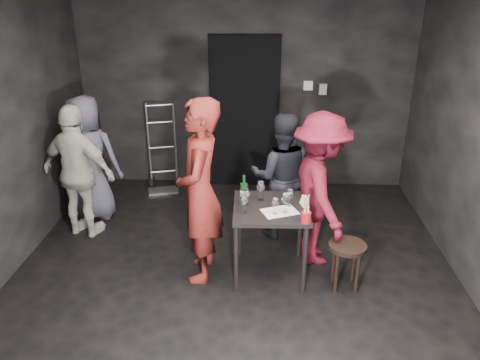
# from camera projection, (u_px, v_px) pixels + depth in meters

# --- Properties ---
(floor) EXTENTS (4.50, 5.00, 0.02)m
(floor) POSITION_uv_depth(u_px,v_px,m) (233.00, 283.00, 4.62)
(floor) COLOR black
(floor) RESTS_ON ground
(wall_back) EXTENTS (4.50, 0.04, 2.70)m
(wall_back) POSITION_uv_depth(u_px,v_px,m) (245.00, 91.00, 6.38)
(wall_back) COLOR black
(wall_back) RESTS_ON ground
(doorway) EXTENTS (0.95, 0.10, 2.10)m
(doorway) POSITION_uv_depth(u_px,v_px,m) (244.00, 114.00, 6.44)
(doorway) COLOR black
(doorway) RESTS_ON ground
(wallbox_upper) EXTENTS (0.12, 0.06, 0.12)m
(wallbox_upper) POSITION_uv_depth(u_px,v_px,m) (308.00, 85.00, 6.25)
(wallbox_upper) COLOR #B7B7B2
(wallbox_upper) RESTS_ON wall_back
(wallbox_lower) EXTENTS (0.10, 0.06, 0.14)m
(wallbox_lower) POSITION_uv_depth(u_px,v_px,m) (323.00, 89.00, 6.26)
(wallbox_lower) COLOR #B7B7B2
(wallbox_lower) RESTS_ON wall_back
(hand_truck) EXTENTS (0.41, 0.35, 1.23)m
(hand_truck) POSITION_uv_depth(u_px,v_px,m) (164.00, 175.00, 6.58)
(hand_truck) COLOR #B2B2B7
(hand_truck) RESTS_ON floor
(tasting_table) EXTENTS (0.72, 0.72, 0.75)m
(tasting_table) POSITION_uv_depth(u_px,v_px,m) (271.00, 215.00, 4.54)
(tasting_table) COLOR black
(tasting_table) RESTS_ON floor
(stool) EXTENTS (0.36, 0.36, 0.47)m
(stool) POSITION_uv_depth(u_px,v_px,m) (347.00, 253.00, 4.43)
(stool) COLOR black
(stool) RESTS_ON floor
(server_red) EXTENTS (0.54, 0.81, 2.20)m
(server_red) POSITION_uv_depth(u_px,v_px,m) (199.00, 174.00, 4.34)
(server_red) COLOR maroon
(server_red) RESTS_ON floor
(woman_black) EXTENTS (0.71, 0.41, 1.42)m
(woman_black) POSITION_uv_depth(u_px,v_px,m) (281.00, 178.00, 5.24)
(woman_black) COLOR black
(woman_black) RESTS_ON floor
(man_maroon) EXTENTS (0.74, 1.19, 1.71)m
(man_maroon) POSITION_uv_depth(u_px,v_px,m) (320.00, 185.00, 4.70)
(man_maroon) COLOR maroon
(man_maroon) RESTS_ON floor
(bystander_cream) EXTENTS (1.02, 0.70, 1.59)m
(bystander_cream) POSITION_uv_depth(u_px,v_px,m) (78.00, 171.00, 5.21)
(bystander_cream) COLOR silver
(bystander_cream) RESTS_ON floor
(bystander_grey) EXTENTS (0.79, 0.45, 1.58)m
(bystander_grey) POSITION_uv_depth(u_px,v_px,m) (88.00, 157.00, 5.63)
(bystander_grey) COLOR #514F5E
(bystander_grey) RESTS_ON floor
(tasting_mat) EXTENTS (0.38, 0.32, 0.00)m
(tasting_mat) POSITION_uv_depth(u_px,v_px,m) (280.00, 212.00, 4.39)
(tasting_mat) COLOR white
(tasting_mat) RESTS_ON tasting_table
(wine_glass_a) EXTENTS (0.08, 0.08, 0.19)m
(wine_glass_a) POSITION_uv_depth(u_px,v_px,m) (244.00, 203.00, 4.34)
(wine_glass_a) COLOR white
(wine_glass_a) RESTS_ON tasting_table
(wine_glass_b) EXTENTS (0.09, 0.09, 0.19)m
(wine_glass_b) POSITION_uv_depth(u_px,v_px,m) (246.00, 196.00, 4.50)
(wine_glass_b) COLOR white
(wine_glass_b) RESTS_ON tasting_table
(wine_glass_c) EXTENTS (0.08, 0.08, 0.21)m
(wine_glass_c) POSITION_uv_depth(u_px,v_px,m) (261.00, 190.00, 4.59)
(wine_glass_c) COLOR white
(wine_glass_c) RESTS_ON tasting_table
(wine_glass_d) EXTENTS (0.08, 0.08, 0.18)m
(wine_glass_d) POSITION_uv_depth(u_px,v_px,m) (275.00, 205.00, 4.32)
(wine_glass_d) COLOR white
(wine_glass_d) RESTS_ON tasting_table
(wine_glass_e) EXTENTS (0.11, 0.11, 0.22)m
(wine_glass_e) POSITION_uv_depth(u_px,v_px,m) (286.00, 202.00, 4.33)
(wine_glass_e) COLOR white
(wine_glass_e) RESTS_ON tasting_table
(wine_glass_f) EXTENTS (0.09, 0.09, 0.19)m
(wine_glass_f) POSITION_uv_depth(u_px,v_px,m) (290.00, 197.00, 4.46)
(wine_glass_f) COLOR white
(wine_glass_f) RESTS_ON tasting_table
(wine_bottle) EXTENTS (0.07, 0.07, 0.30)m
(wine_bottle) POSITION_uv_depth(u_px,v_px,m) (244.00, 193.00, 4.50)
(wine_bottle) COLOR black
(wine_bottle) RESTS_ON tasting_table
(breadstick_cup) EXTENTS (0.09, 0.09, 0.28)m
(breadstick_cup) POSITION_uv_depth(u_px,v_px,m) (306.00, 210.00, 4.16)
(breadstick_cup) COLOR maroon
(breadstick_cup) RESTS_ON tasting_table
(reserved_card) EXTENTS (0.10, 0.13, 0.09)m
(reserved_card) POSITION_uv_depth(u_px,v_px,m) (303.00, 201.00, 4.50)
(reserved_card) COLOR white
(reserved_card) RESTS_ON tasting_table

